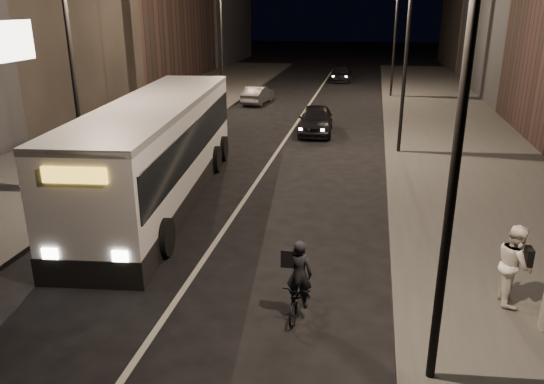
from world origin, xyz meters
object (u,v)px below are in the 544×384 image
at_px(cyclist_on_bicycle, 300,290).
at_px(car_near, 316,120).
at_px(streetlight_right_far, 392,22).
at_px(streetlight_left_far, 225,24).
at_px(car_mid, 258,95).
at_px(streetlight_right_near, 446,90).
at_px(streetlight_left_near, 77,44).
at_px(pedestrian_woman, 514,264).
at_px(car_far, 341,74).
at_px(streetlight_right_mid, 402,34).
at_px(city_bus, 158,146).

bearing_deg(cyclist_on_bicycle, car_near, 101.24).
bearing_deg(streetlight_right_far, streetlight_left_far, -150.64).
bearing_deg(car_mid, streetlight_right_near, 113.37).
bearing_deg(streetlight_left_near, car_near, 59.91).
relative_size(pedestrian_woman, car_mid, 0.50).
bearing_deg(car_far, streetlight_right_far, -66.47).
bearing_deg(car_near, streetlight_right_mid, -45.10).
bearing_deg(city_bus, streetlight_right_near, -51.62).
bearing_deg(streetlight_right_near, city_bus, 134.45).
height_order(streetlight_right_mid, cyclist_on_bicycle, streetlight_right_mid).
height_order(streetlight_right_far, city_bus, streetlight_right_far).
distance_m(city_bus, pedestrian_woman, 11.93).
height_order(streetlight_right_near, city_bus, streetlight_right_near).
xyz_separation_m(streetlight_right_far, car_mid, (-8.93, -4.19, -4.74)).
bearing_deg(city_bus, car_mid, 85.78).
distance_m(streetlight_right_near, car_near, 20.49).
bearing_deg(streetlight_right_mid, pedestrian_woman, -80.10).
bearing_deg(car_near, streetlight_right_near, -81.73).
height_order(streetlight_right_far, cyclist_on_bicycle, streetlight_right_far).
xyz_separation_m(streetlight_right_near, city_bus, (-8.31, 8.47, -3.45)).
relative_size(streetlight_right_far, streetlight_left_near, 1.00).
height_order(streetlight_left_near, city_bus, streetlight_left_near).
bearing_deg(car_mid, cyclist_on_bicycle, 109.66).
bearing_deg(car_mid, streetlight_right_far, -149.31).
bearing_deg(streetlight_left_far, streetlight_left_near, -90.00).
relative_size(streetlight_right_far, streetlight_left_far, 1.00).
distance_m(car_mid, car_far, 13.68).
relative_size(streetlight_left_near, car_near, 1.88).
height_order(cyclist_on_bicycle, car_mid, cyclist_on_bicycle).
bearing_deg(car_near, streetlight_left_near, -123.29).
relative_size(streetlight_right_mid, streetlight_right_far, 1.00).
bearing_deg(pedestrian_woman, car_near, 18.78).
relative_size(streetlight_left_near, city_bus, 0.61).
bearing_deg(streetlight_left_far, car_near, -43.88).
xyz_separation_m(streetlight_left_far, cyclist_on_bicycle, (8.26, -24.19, -4.73)).
distance_m(streetlight_right_mid, streetlight_left_near, 13.33).
bearing_deg(car_mid, city_bus, 97.41).
bearing_deg(streetlight_left_near, car_mid, 85.00).
xyz_separation_m(streetlight_left_far, car_mid, (1.73, 1.81, -4.74)).
xyz_separation_m(streetlight_right_mid, streetlight_right_far, (0.00, 16.00, 0.00)).
bearing_deg(streetlight_right_mid, streetlight_right_far, 90.00).
relative_size(city_bus, car_mid, 3.52).
bearing_deg(streetlight_right_far, car_near, -107.68).
distance_m(city_bus, car_near, 11.97).
height_order(streetlight_left_near, car_near, streetlight_left_near).
distance_m(streetlight_left_far, pedestrian_woman, 26.73).
xyz_separation_m(streetlight_left_near, streetlight_left_far, (0.00, 18.00, 0.00)).
bearing_deg(streetlight_right_near, car_mid, 107.81).
distance_m(streetlight_left_near, car_near, 14.14).
height_order(streetlight_right_far, car_far, streetlight_right_far).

